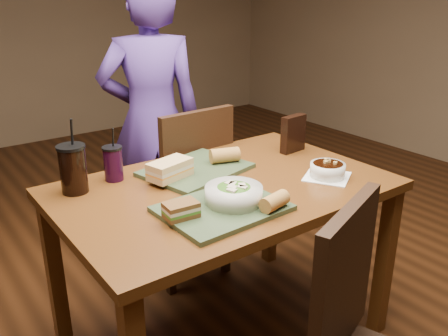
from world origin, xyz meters
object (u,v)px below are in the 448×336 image
(chair_far, at_px, (188,187))
(baguette_near, at_px, (275,201))
(soup_bowl, at_px, (327,170))
(chip_bag, at_px, (293,134))
(diner, at_px, (152,121))
(cup_berry, at_px, (113,163))
(sandwich_far, at_px, (170,169))
(cup_cola, at_px, (73,169))
(baguette_far, at_px, (225,155))
(tray_near, at_px, (222,208))
(tray_far, at_px, (196,170))
(salad_bowl, at_px, (234,193))
(sandwich_near, at_px, (181,210))
(dining_table, at_px, (224,205))

(chair_far, height_order, baguette_near, chair_far)
(soup_bowl, height_order, chip_bag, chip_bag)
(chair_far, height_order, diner, diner)
(soup_bowl, height_order, cup_berry, cup_berry)
(sandwich_far, relative_size, cup_cola, 0.68)
(baguette_far, bearing_deg, cup_berry, 163.35)
(chair_far, distance_m, diner, 0.47)
(tray_near, distance_m, chip_bag, 0.73)
(soup_bowl, bearing_deg, cup_cola, 152.31)
(tray_far, xyz_separation_m, chip_bag, (0.52, -0.05, 0.08))
(salad_bowl, distance_m, baguette_near, 0.15)
(baguette_far, bearing_deg, sandwich_far, -177.03)
(chair_far, relative_size, soup_bowl, 3.94)
(diner, height_order, sandwich_far, diner)
(tray_near, xyz_separation_m, baguette_near, (0.13, -0.12, 0.04))
(chair_far, relative_size, sandwich_near, 8.07)
(tray_near, distance_m, cup_cola, 0.59)
(baguette_far, relative_size, cup_berry, 0.58)
(tray_far, distance_m, chip_bag, 0.53)
(chair_far, bearing_deg, soup_bowl, -71.39)
(chair_far, xyz_separation_m, chip_bag, (0.36, -0.38, 0.31))
(salad_bowl, relative_size, soup_bowl, 0.86)
(baguette_near, height_order, cup_berry, cup_berry)
(cup_berry, bearing_deg, salad_bowl, -64.26)
(tray_near, bearing_deg, tray_far, 70.41)
(tray_near, bearing_deg, cup_cola, 127.39)
(tray_near, relative_size, baguette_near, 3.81)
(chair_far, bearing_deg, diner, 87.96)
(salad_bowl, height_order, baguette_near, salad_bowl)
(diner, height_order, tray_far, diner)
(diner, height_order, tray_near, diner)
(soup_bowl, bearing_deg, cup_berry, 145.51)
(sandwich_far, bearing_deg, tray_near, -88.22)
(sandwich_far, bearing_deg, dining_table, -44.37)
(tray_far, relative_size, soup_bowl, 1.75)
(dining_table, distance_m, baguette_near, 0.34)
(sandwich_far, distance_m, cup_cola, 0.37)
(diner, relative_size, sandwich_far, 8.00)
(cup_berry, xyz_separation_m, chip_bag, (0.84, -0.17, 0.02))
(diner, distance_m, sandwich_near, 1.18)
(sandwich_near, bearing_deg, diner, 66.48)
(chair_far, bearing_deg, cup_cola, -159.82)
(chip_bag, bearing_deg, tray_near, -159.07)
(soup_bowl, bearing_deg, sandwich_near, 178.71)
(baguette_near, bearing_deg, baguette_far, 73.77)
(tray_near, height_order, chip_bag, chip_bag)
(sandwich_near, bearing_deg, baguette_far, 38.38)
(sandwich_far, xyz_separation_m, cup_berry, (-0.17, 0.15, 0.02))
(cup_berry, bearing_deg, soup_bowl, -34.49)
(tray_near, distance_m, salad_bowl, 0.07)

